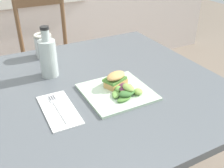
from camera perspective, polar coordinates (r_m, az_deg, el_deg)
The scene contains 9 objects.
dining_table at distance 1.12m, azimuth -5.90°, elevation -6.52°, with size 1.12×0.97×0.74m.
chair_wooden_far at distance 2.06m, azimuth -13.22°, elevation 5.49°, with size 0.41×0.41×0.87m.
plate_lunch at distance 1.01m, azimuth 1.07°, elevation -1.74°, with size 0.25×0.25×0.01m, color beige.
sandwich_half_front at distance 1.03m, azimuth 0.79°, elevation 1.03°, with size 0.10×0.09×0.06m.
salad_mixed_greens at distance 0.98m, azimuth 3.13°, elevation -1.41°, with size 0.13×0.11×0.04m.
napkin_folded at distance 0.94m, azimuth -11.38°, elevation -5.45°, with size 0.11×0.23×0.00m, color white.
fork_on_napkin at distance 0.95m, azimuth -11.74°, elevation -4.74°, with size 0.03×0.19×0.00m.
bottle_cold_brew at distance 1.14m, azimuth -13.55°, elevation 5.21°, with size 0.07×0.07×0.22m.
mason_jar_iced_tea at distance 1.34m, azimuth -14.52°, elevation 7.85°, with size 0.09×0.09×0.11m.
Camera 1 is at (-0.41, -0.70, 1.28)m, focal length 42.38 mm.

